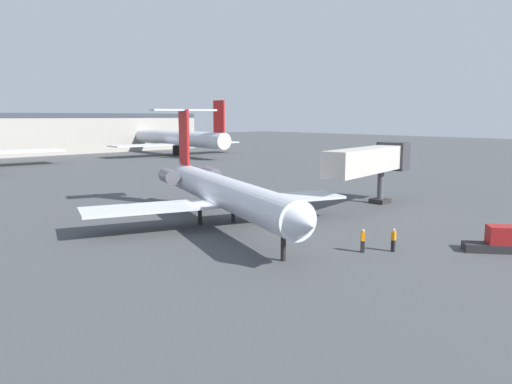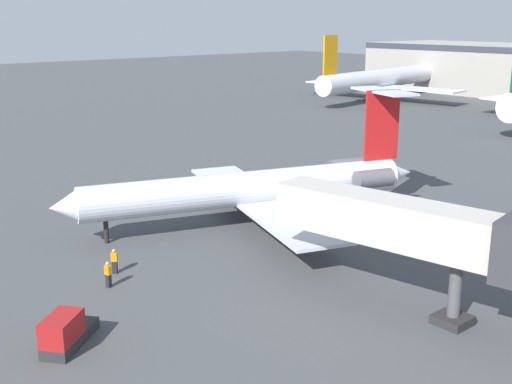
% 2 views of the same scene
% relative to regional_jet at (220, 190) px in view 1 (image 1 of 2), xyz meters
% --- Properties ---
extents(ground_plane, '(400.00, 400.00, 0.10)m').
position_rel_regional_jet_xyz_m(ground_plane, '(-1.40, 0.14, -3.23)').
color(ground_plane, '#424447').
extents(regional_jet, '(23.95, 29.65, 10.40)m').
position_rel_regional_jet_xyz_m(regional_jet, '(0.00, 0.00, 0.00)').
color(regional_jet, silver).
rests_on(regional_jet, ground_plane).
extents(jet_bridge, '(16.12, 5.58, 6.68)m').
position_rel_regional_jet_xyz_m(jet_bridge, '(17.97, -3.72, 1.79)').
color(jet_bridge, '#B7B2A8').
rests_on(jet_bridge, ground_plane).
extents(ground_crew_marshaller, '(0.47, 0.47, 1.69)m').
position_rel_regional_jet_xyz_m(ground_crew_marshaller, '(1.79, -13.88, -2.32)').
color(ground_crew_marshaller, black).
rests_on(ground_crew_marshaller, ground_plane).
extents(ground_crew_loader, '(0.45, 0.34, 1.69)m').
position_rel_regional_jet_xyz_m(ground_crew_loader, '(3.57, -15.28, -2.32)').
color(ground_crew_loader, black).
rests_on(ground_crew_loader, ground_plane).
extents(baggage_tug_lead, '(3.61, 3.99, 1.90)m').
position_rel_regional_jet_xyz_m(baggage_tug_lead, '(9.04, -20.54, -2.34)').
color(baggage_tug_lead, '#262628').
rests_on(baggage_tug_lead, ground_plane).
extents(parked_airliner_centre, '(34.49, 40.81, 13.11)m').
position_rel_regional_jet_xyz_m(parked_airliner_centre, '(43.07, 70.04, 0.96)').
color(parked_airliner_centre, silver).
rests_on(parked_airliner_centre, ground_plane).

